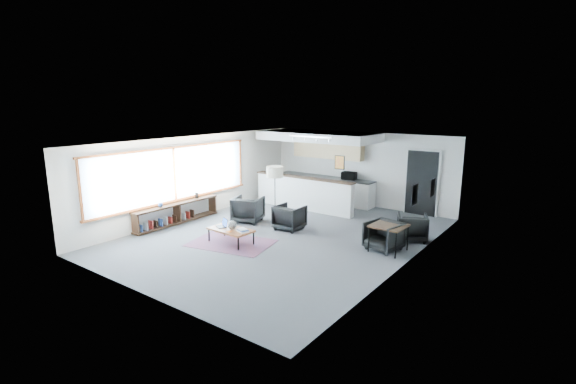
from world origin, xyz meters
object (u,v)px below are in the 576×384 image
Objects in this scene: coffee_table at (231,230)px; microwave at (349,175)px; dining_table at (389,227)px; dining_chair_near at (384,237)px; dining_chair_far at (412,228)px; floor_lamp at (275,174)px; armchair_left at (248,208)px; book_stack at (243,230)px; laptop at (223,224)px; armchair_right at (290,216)px; ceramic_pot at (232,225)px.

coffee_table is 2.45× the size of microwave.
coffee_table is at bearing -152.13° from dining_table.
dining_chair_far is at bearing 88.18° from dining_chair_near.
coffee_table is 1.79× the size of dining_chair_near.
floor_lamp is at bearing -11.84° from dining_chair_far.
armchair_left reaches higher than dining_chair_near.
floor_lamp reaches higher than dining_table.
floor_lamp reaches higher than dining_chair_near.
dining_chair_near reaches higher than dining_table.
floor_lamp is at bearing -170.01° from armchair_left.
book_stack is at bearing -73.14° from floor_lamp.
laptop is at bearing 91.11° from armchair_left.
coffee_table is 3.30× the size of laptop.
dining_table is 1.26m from dining_chair_far.
dining_chair_near is 1.36× the size of microwave.
coffee_table is 1.56× the size of armchair_right.
laptop is 0.74× the size of microwave.
armchair_left is 1.26× the size of dining_chair_near.
dining_chair_near is at bearing -4.60° from floor_lamp.
laptop reaches higher than book_stack.
dining_chair_near reaches higher than dining_chair_far.
coffee_table is at bearing 163.38° from ceramic_pot.
dining_table is at bearing 177.61° from armchair_right.
dining_chair_near reaches higher than coffee_table.
book_stack is at bearing 108.25° from armchair_left.
laptop is at bearing 173.42° from ceramic_pot.
book_stack is (0.72, -0.01, -0.02)m from laptop.
armchair_right is at bearing 77.20° from ceramic_pot.
dining_chair_near is at bearing 177.98° from armchair_right.
dining_chair_far reaches higher than book_stack.
microwave reaches higher than dining_table.
ceramic_pot is 0.35× the size of dining_chair_near.
dining_table reaches higher than book_stack.
book_stack is 0.66× the size of microwave.
book_stack is 4.53m from dining_chair_far.
dining_chair_near is (4.41, 0.13, -0.09)m from armchair_left.
dining_table is at bearing 28.58° from ceramic_pot.
armchair_left is at bearing 121.34° from coffee_table.
floor_lamp is (0.73, 0.42, 1.09)m from armchair_left.
armchair_right reaches higher than laptop.
armchair_right is 0.45× the size of floor_lamp.
ceramic_pot is at bearing -103.41° from microwave.
dining_chair_near is at bearing -59.67° from microwave.
dining_chair_near is (3.43, 1.90, -0.02)m from coffee_table.
coffee_table is 1.98m from armchair_right.
dining_chair_near reaches higher than laptop.
armchair_left is 1.04× the size of dining_table.
ceramic_pot is 0.29× the size of dining_table.
coffee_table is 4.04m from dining_table.
coffee_table is at bearing -178.87° from book_stack.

